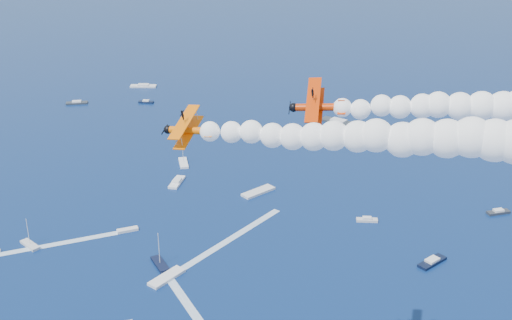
# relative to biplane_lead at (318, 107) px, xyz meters

# --- Properties ---
(biplane_lead) EXTENTS (8.75, 10.71, 9.00)m
(biplane_lead) POSITION_rel_biplane_lead_xyz_m (0.00, 0.00, 0.00)
(biplane_lead) COLOR red
(biplane_trail) EXTENTS (7.46, 9.02, 7.04)m
(biplane_trail) POSITION_rel_biplane_lead_xyz_m (-14.88, -10.17, -1.05)
(biplane_trail) COLOR #FF6C05
(smoke_trail_trail) EXTENTS (50.03, 8.70, 9.39)m
(smoke_trail_trail) POSITION_rel_biplane_lead_xyz_m (10.21, -10.98, 0.82)
(smoke_trail_trail) COLOR white
(spectator_boats) EXTENTS (244.39, 170.91, 0.70)m
(spectator_boats) POSITION_rel_biplane_lead_xyz_m (-19.32, 78.42, -56.10)
(spectator_boats) COLOR white
(spectator_boats) RESTS_ON ground
(boat_wakes) EXTENTS (76.43, 66.41, 0.04)m
(boat_wakes) POSITION_rel_biplane_lead_xyz_m (-43.86, 39.24, -56.42)
(boat_wakes) COLOR white
(boat_wakes) RESTS_ON ground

